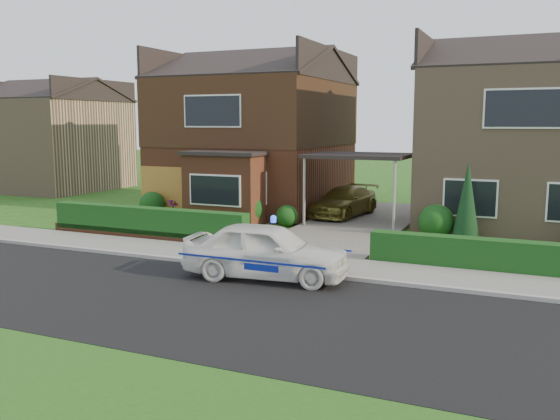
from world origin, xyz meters
The scene contains 24 objects.
ground centered at (0.00, 0.00, 0.00)m, with size 120.00×120.00×0.00m, color #204813.
road centered at (0.00, 0.00, 0.00)m, with size 60.00×6.00×0.02m, color black.
kerb centered at (0.00, 3.05, 0.06)m, with size 60.00×0.16×0.12m, color #9E9993.
sidewalk centered at (0.00, 4.10, 0.05)m, with size 60.00×2.00×0.10m, color slate.
grass_verge centered at (0.00, -5.00, 0.00)m, with size 60.00×4.00×0.01m, color #204813.
driveway centered at (0.00, 11.00, 0.06)m, with size 3.80×12.00×0.12m, color #666059.
house_left centered at (-5.78, 13.90, 3.81)m, with size 7.50×9.53×7.25m.
house_right centered at (5.80, 13.99, 3.66)m, with size 7.50×8.06×7.25m.
carport_link centered at (0.00, 10.95, 2.66)m, with size 3.80×3.00×2.77m.
garage_door centered at (-8.25, 9.96, 1.05)m, with size 2.20×0.10×2.10m, color brown.
dwarf_wall centered at (-5.80, 5.30, 0.18)m, with size 7.70×0.25×0.36m, color brown.
hedge_left centered at (-5.80, 5.45, 0.00)m, with size 7.50×0.55×0.90m, color #133B13.
hedge_right centered at (5.80, 5.35, 0.00)m, with size 7.50×0.55×0.80m, color #133B13.
shrub_left_far centered at (-8.50, 9.50, 0.54)m, with size 1.08×1.08×1.08m, color #133B13.
shrub_left_mid centered at (-4.00, 9.30, 0.66)m, with size 1.32×1.32×1.32m, color #133B13.
shrub_left_near centered at (-2.40, 9.60, 0.42)m, with size 0.84×0.84×0.84m, color #133B13.
shrub_right_near centered at (3.20, 9.40, 0.60)m, with size 1.20×1.20×1.20m, color #133B13.
conifer_a centered at (4.20, 9.20, 1.30)m, with size 0.90×0.90×2.60m, color black.
neighbour_left centered at (-20.00, 16.00, 2.60)m, with size 6.50×7.00×5.20m, color #917358.
police_car centered at (0.07, 2.40, 0.72)m, with size 3.89×4.39×1.60m.
driveway_car centered at (-1.00, 12.39, 0.71)m, with size 1.66×4.08×1.18m, color olive.
potted_plant_a centered at (-6.65, 6.67, 0.35)m, with size 0.37×0.25×0.70m, color gray.
potted_plant_b centered at (-5.15, 6.50, 0.43)m, with size 0.38×0.47×0.86m, color gray.
potted_plant_c centered at (-7.15, 9.00, 0.41)m, with size 0.46×0.46×0.83m, color gray.
Camera 1 is at (6.25, -10.94, 3.96)m, focal length 38.00 mm.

